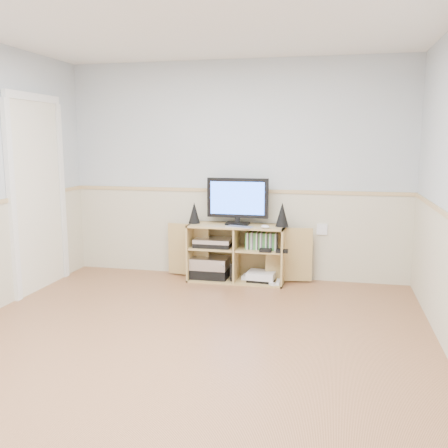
{
  "coord_description": "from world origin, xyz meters",
  "views": [
    {
      "loc": [
        1.12,
        -3.45,
        1.59
      ],
      "look_at": [
        0.09,
        1.2,
        0.8
      ],
      "focal_mm": 40.0,
      "sensor_mm": 36.0,
      "label": 1
    }
  ],
  "objects_px": {
    "keyboard": "(240,227)",
    "media_cabinet": "(237,252)",
    "monitor": "(238,199)",
    "game_consoles": "(261,276)"
  },
  "relations": [
    {
      "from": "monitor",
      "to": "game_consoles",
      "type": "distance_m",
      "value": 0.91
    },
    {
      "from": "media_cabinet",
      "to": "monitor",
      "type": "xyz_separation_m",
      "value": [
        0.0,
        -0.0,
        0.61
      ]
    },
    {
      "from": "media_cabinet",
      "to": "game_consoles",
      "type": "height_order",
      "value": "media_cabinet"
    },
    {
      "from": "monitor",
      "to": "keyboard",
      "type": "distance_m",
      "value": 0.34
    },
    {
      "from": "monitor",
      "to": "keyboard",
      "type": "height_order",
      "value": "monitor"
    },
    {
      "from": "game_consoles",
      "to": "media_cabinet",
      "type": "bearing_deg",
      "value": 167.31
    },
    {
      "from": "media_cabinet",
      "to": "game_consoles",
      "type": "xyz_separation_m",
      "value": [
        0.28,
        -0.06,
        -0.26
      ]
    },
    {
      "from": "keyboard",
      "to": "monitor",
      "type": "bearing_deg",
      "value": 121.53
    },
    {
      "from": "keyboard",
      "to": "media_cabinet",
      "type": "bearing_deg",
      "value": 121.28
    },
    {
      "from": "monitor",
      "to": "media_cabinet",
      "type": "bearing_deg",
      "value": 90.0
    }
  ]
}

